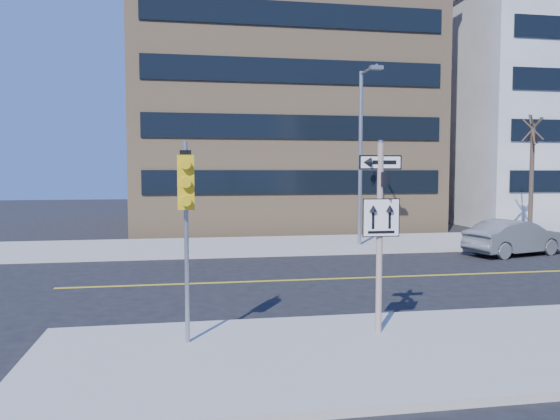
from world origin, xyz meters
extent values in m
plane|color=black|center=(0.00, 0.00, 0.00)|extent=(120.00, 120.00, 0.00)
cylinder|color=silver|center=(0.00, -2.50, 2.15)|extent=(0.13, 0.13, 4.00)
cylinder|color=gray|center=(0.00, -2.50, 4.18)|extent=(0.10, 0.10, 0.06)
cube|color=black|center=(0.00, -2.50, 3.75)|extent=(0.92, 0.03, 0.30)
cube|color=black|center=(0.00, -2.50, 3.40)|extent=(0.03, 0.92, 0.30)
cube|color=white|center=(0.00, -2.58, 2.60)|extent=(0.80, 0.03, 0.80)
cylinder|color=gray|center=(-4.00, -2.50, 2.15)|extent=(0.09, 0.09, 4.00)
cube|color=gold|center=(-4.00, -2.70, 3.35)|extent=(0.32, 0.22, 1.05)
sphere|color=#8C0705|center=(-4.00, -2.82, 3.70)|extent=(0.17, 0.17, 0.17)
sphere|color=black|center=(-4.00, -2.82, 3.35)|extent=(0.17, 0.17, 0.17)
sphere|color=black|center=(-4.00, -2.82, 3.00)|extent=(0.17, 0.17, 0.17)
imported|color=slate|center=(9.84, 7.73, 0.75)|extent=(2.76, 4.84, 1.51)
cylinder|color=gray|center=(4.00, 11.00, 4.15)|extent=(0.18, 0.18, 8.00)
cylinder|color=gray|center=(4.00, 10.00, 8.05)|extent=(0.10, 2.20, 0.10)
cube|color=gray|center=(4.00, 9.00, 7.95)|extent=(0.55, 0.30, 0.16)
cylinder|color=#372D20|center=(13.00, 11.30, 3.05)|extent=(0.22, 0.22, 5.80)
cube|color=#A2815A|center=(2.00, 25.00, 9.00)|extent=(18.00, 18.00, 18.00)
cube|color=#A5A7AA|center=(24.00, 24.00, 7.50)|extent=(20.00, 16.00, 15.00)
camera|label=1|loc=(-4.01, -13.36, 3.55)|focal=35.00mm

